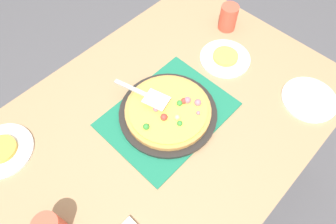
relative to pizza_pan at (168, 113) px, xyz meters
The scene contains 12 objects.
ground_plane 0.76m from the pizza_pan, ahead, with size 8.00×8.00×0.00m, color #4C4C51.
dining_table 0.12m from the pizza_pan, ahead, with size 1.40×1.00×0.75m.
placemat 0.01m from the pizza_pan, ahead, with size 0.48×0.36×0.01m, color #196B4C.
pizza_pan is the anchor object (origin of this frame).
pizza 0.02m from the pizza_pan, 63.15° to the right, with size 0.33×0.33×0.05m.
plate_near_left 0.62m from the pizza_pan, 148.24° to the left, with size 0.22×0.22×0.01m, color white.
plate_far_right 0.38m from the pizza_pan, ahead, with size 0.22×0.22×0.01m, color white.
plate_side 0.57m from the pizza_pan, 39.26° to the right, with size 0.22×0.22×0.01m, color white.
served_slice_left 0.62m from the pizza_pan, 148.24° to the left, with size 0.11×0.11×0.02m, color gold.
served_slice_right 0.38m from the pizza_pan, ahead, with size 0.11×0.11×0.02m, color #EAB747.
cup_near 0.56m from the pizza_pan, 14.10° to the left, with size 0.08×0.08×0.12m, color #E04C38.
pizza_server 0.11m from the pizza_pan, 104.99° to the left, with size 0.10×0.23×0.01m.
Camera 1 is at (-0.44, -0.43, 1.76)m, focal length 32.41 mm.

